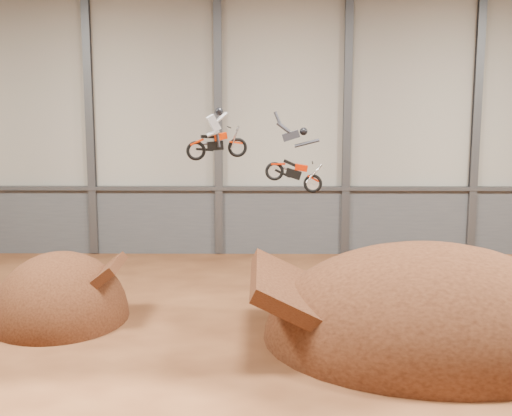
# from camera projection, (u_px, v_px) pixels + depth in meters

# --- Properties ---
(floor) EXTENTS (40.00, 40.00, 0.00)m
(floor) POSITION_uv_depth(u_px,v_px,m) (294.00, 360.00, 23.46)
(floor) COLOR #532A16
(floor) RESTS_ON ground
(back_wall) EXTENTS (40.00, 0.10, 14.00)m
(back_wall) POSITION_uv_depth(u_px,v_px,m) (282.00, 122.00, 37.02)
(back_wall) COLOR #ADA799
(back_wall) RESTS_ON ground
(lower_band_back) EXTENTS (39.80, 0.18, 3.50)m
(lower_band_back) POSITION_uv_depth(u_px,v_px,m) (282.00, 221.00, 37.83)
(lower_band_back) COLOR #4E5156
(lower_band_back) RESTS_ON ground
(steel_rail) EXTENTS (39.80, 0.35, 0.20)m
(steel_rail) POSITION_uv_depth(u_px,v_px,m) (282.00, 188.00, 37.37)
(steel_rail) COLOR #47494F
(steel_rail) RESTS_ON lower_band_back
(steel_column_1) EXTENTS (0.40, 0.36, 13.90)m
(steel_column_1) POSITION_uv_depth(u_px,v_px,m) (90.00, 122.00, 36.90)
(steel_column_1) COLOR #47494F
(steel_column_1) RESTS_ON ground
(steel_column_2) EXTENTS (0.40, 0.36, 13.90)m
(steel_column_2) POSITION_uv_depth(u_px,v_px,m) (218.00, 122.00, 36.85)
(steel_column_2) COLOR #47494F
(steel_column_2) RESTS_ON ground
(steel_column_3) EXTENTS (0.40, 0.36, 13.90)m
(steel_column_3) POSITION_uv_depth(u_px,v_px,m) (347.00, 122.00, 36.80)
(steel_column_3) COLOR #47494F
(steel_column_3) RESTS_ON ground
(steel_column_4) EXTENTS (0.40, 0.36, 13.90)m
(steel_column_4) POSITION_uv_depth(u_px,v_px,m) (476.00, 122.00, 36.74)
(steel_column_4) COLOR #47494F
(steel_column_4) RESTS_ON ground
(takeoff_ramp) EXTENTS (5.21, 6.01, 5.21)m
(takeoff_ramp) POSITION_uv_depth(u_px,v_px,m) (61.00, 319.00, 27.56)
(takeoff_ramp) COLOR #37190D
(takeoff_ramp) RESTS_ON ground
(landing_ramp) EXTENTS (11.75, 10.40, 6.78)m
(landing_ramp) POSITION_uv_depth(u_px,v_px,m) (428.00, 339.00, 25.43)
(landing_ramp) COLOR #37190D
(landing_ramp) RESTS_ON ground
(fmx_rider_a) EXTENTS (2.40, 1.26, 2.09)m
(fmx_rider_a) POSITION_uv_depth(u_px,v_px,m) (217.00, 131.00, 25.28)
(fmx_rider_a) COLOR red
(fmx_rider_b) EXTENTS (3.63, 1.05, 3.31)m
(fmx_rider_b) POSITION_uv_depth(u_px,v_px,m) (291.00, 153.00, 27.02)
(fmx_rider_b) COLOR #BA1C00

